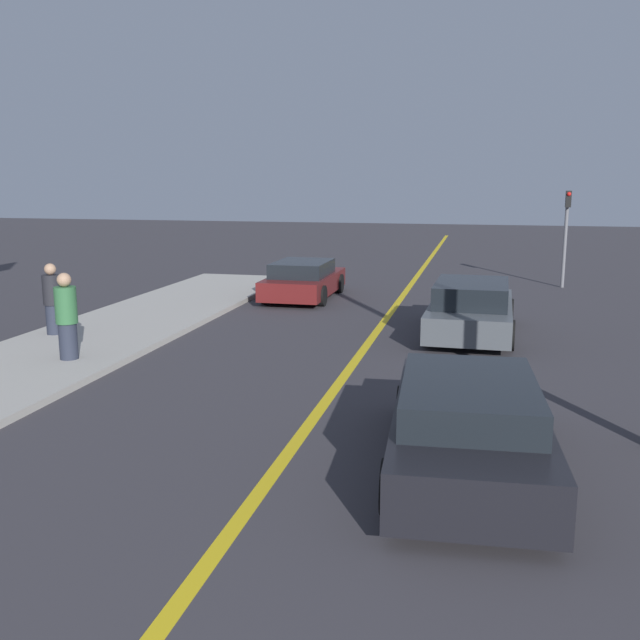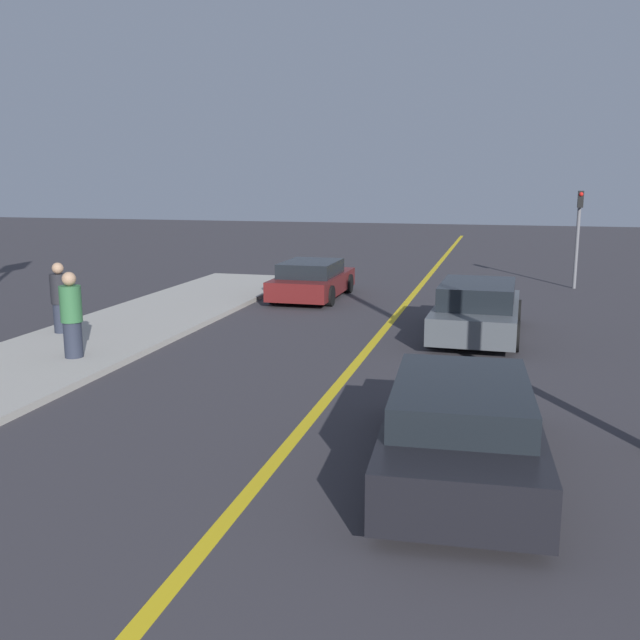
% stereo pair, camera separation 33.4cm
% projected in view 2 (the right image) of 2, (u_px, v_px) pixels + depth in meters
% --- Properties ---
extents(road_center_line, '(0.20, 60.00, 0.01)m').
position_uv_depth(road_center_line, '(388.00, 325.00, 18.40)').
color(road_center_line, gold).
rests_on(road_center_line, ground_plane).
extents(sidewalk_left, '(3.45, 25.41, 0.13)m').
position_uv_depth(sidewalk_left, '(53.00, 356.00, 14.90)').
color(sidewalk_left, '#ADA89E').
rests_on(sidewalk_left, ground_plane).
extents(car_near_right_lane, '(2.20, 4.78, 1.26)m').
position_uv_depth(car_near_right_lane, '(461.00, 425.00, 9.08)').
color(car_near_right_lane, black).
rests_on(car_near_right_lane, ground_plane).
extents(car_ahead_center, '(2.10, 4.67, 1.32)m').
position_uv_depth(car_ahead_center, '(477.00, 310.00, 16.97)').
color(car_ahead_center, '#4C5156').
rests_on(car_ahead_center, ground_plane).
extents(car_far_distant, '(1.96, 4.21, 1.19)m').
position_uv_depth(car_far_distant, '(312.00, 280.00, 22.36)').
color(car_far_distant, maroon).
rests_on(car_far_distant, ground_plane).
extents(pedestrian_near_curb, '(0.43, 0.43, 1.75)m').
position_uv_depth(pedestrian_near_curb, '(71.00, 315.00, 14.36)').
color(pedestrian_near_curb, '#282D3D').
rests_on(pedestrian_near_curb, sidewalk_left).
extents(pedestrian_mid_group, '(0.41, 0.41, 1.66)m').
position_uv_depth(pedestrian_mid_group, '(60.00, 298.00, 16.70)').
color(pedestrian_mid_group, '#282D3D').
rests_on(pedestrian_mid_group, sidewalk_left).
extents(traffic_light, '(0.18, 0.40, 3.31)m').
position_uv_depth(traffic_light, '(578.00, 228.00, 24.02)').
color(traffic_light, slate).
rests_on(traffic_light, ground_plane).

